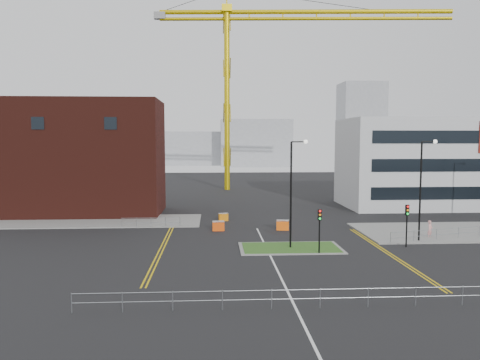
# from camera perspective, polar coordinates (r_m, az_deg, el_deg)

# --- Properties ---
(ground) EXTENTS (200.00, 200.00, 0.00)m
(ground) POSITION_cam_1_polar(r_m,az_deg,el_deg) (32.20, 4.93, -11.64)
(ground) COLOR black
(ground) RESTS_ON ground
(pavement_left) EXTENTS (28.00, 8.00, 0.12)m
(pavement_left) POSITION_cam_1_polar(r_m,az_deg,el_deg) (55.55, -19.51, -4.79)
(pavement_left) COLOR slate
(pavement_left) RESTS_ON ground
(pavement_right) EXTENTS (24.00, 10.00, 0.12)m
(pavement_right) POSITION_cam_1_polar(r_m,az_deg,el_deg) (52.59, 27.17, -5.59)
(pavement_right) COLOR slate
(pavement_right) RESTS_ON ground
(island_kerb) EXTENTS (8.60, 4.60, 0.08)m
(island_kerb) POSITION_cam_1_polar(r_m,az_deg,el_deg) (40.13, 6.16, -8.25)
(island_kerb) COLOR slate
(island_kerb) RESTS_ON ground
(grass_island) EXTENTS (8.00, 4.00, 0.12)m
(grass_island) POSITION_cam_1_polar(r_m,az_deg,el_deg) (40.12, 6.16, -8.22)
(grass_island) COLOR #2A531B
(grass_island) RESTS_ON ground
(brick_building) EXTENTS (24.20, 10.07, 14.24)m
(brick_building) POSITION_cam_1_polar(r_m,az_deg,el_deg) (61.45, -20.79, 2.45)
(brick_building) COLOR #421610
(brick_building) RESTS_ON ground
(office_block) EXTENTS (25.00, 12.20, 12.00)m
(office_block) POSITION_cam_1_polar(r_m,az_deg,el_deg) (69.60, 22.74, 1.95)
(office_block) COLOR #BBBEC1
(office_block) RESTS_ON ground
(tower_crane) EXTENTS (52.95, 4.58, 35.85)m
(tower_crane) POSITION_cam_1_polar(r_m,az_deg,el_deg) (86.97, 2.47, 15.31)
(tower_crane) COLOR #C5A70B
(tower_crane) RESTS_ON ground
(streetlamp_island) EXTENTS (1.46, 0.36, 9.18)m
(streetlamp_island) POSITION_cam_1_polar(r_m,az_deg,el_deg) (39.29, 6.55, -0.59)
(streetlamp_island) COLOR black
(streetlamp_island) RESTS_ON ground
(streetlamp_right_near) EXTENTS (1.46, 0.36, 9.18)m
(streetlamp_right_near) POSITION_cam_1_polar(r_m,az_deg,el_deg) (44.78, 21.41, -0.22)
(streetlamp_right_near) COLOR black
(streetlamp_right_near) RESTS_ON ground
(traffic_light_island) EXTENTS (0.28, 0.33, 3.65)m
(traffic_light_island) POSITION_cam_1_polar(r_m,az_deg,el_deg) (38.06, 9.68, -5.13)
(traffic_light_island) COLOR black
(traffic_light_island) RESTS_ON ground
(traffic_light_right) EXTENTS (0.28, 0.33, 3.65)m
(traffic_light_right) POSITION_cam_1_polar(r_m,az_deg,el_deg) (42.40, 19.69, -4.32)
(traffic_light_right) COLOR black
(traffic_light_right) RESTS_ON ground
(railing_front) EXTENTS (24.05, 0.05, 1.10)m
(railing_front) POSITION_cam_1_polar(r_m,az_deg,el_deg) (26.31, 6.85, -13.70)
(railing_front) COLOR gray
(railing_front) RESTS_ON ground
(railing_left) EXTENTS (6.05, 0.05, 1.10)m
(railing_left) POSITION_cam_1_polar(r_m,az_deg,el_deg) (49.70, -10.80, -4.91)
(railing_left) COLOR gray
(railing_left) RESTS_ON ground
(railing_right) EXTENTS (19.05, 5.05, 1.10)m
(railing_right) POSITION_cam_1_polar(r_m,az_deg,el_deg) (49.59, 27.16, -5.36)
(railing_right) COLOR gray
(railing_right) RESTS_ON ground
(centre_line) EXTENTS (0.15, 30.00, 0.01)m
(centre_line) POSITION_cam_1_polar(r_m,az_deg,el_deg) (34.10, 4.45, -10.68)
(centre_line) COLOR silver
(centre_line) RESTS_ON ground
(yellow_left_a) EXTENTS (0.12, 24.00, 0.01)m
(yellow_left_a) POSITION_cam_1_polar(r_m,az_deg,el_deg) (41.82, -9.49, -7.80)
(yellow_left_a) COLOR gold
(yellow_left_a) RESTS_ON ground
(yellow_left_b) EXTENTS (0.12, 24.00, 0.01)m
(yellow_left_b) POSITION_cam_1_polar(r_m,az_deg,el_deg) (41.78, -9.08, -7.80)
(yellow_left_b) COLOR gold
(yellow_left_b) RESTS_ON ground
(yellow_right_a) EXTENTS (0.12, 20.00, 0.01)m
(yellow_right_a) POSITION_cam_1_polar(r_m,az_deg,el_deg) (40.17, 17.37, -8.49)
(yellow_right_a) COLOR gold
(yellow_right_a) RESTS_ON ground
(yellow_right_b) EXTENTS (0.12, 20.00, 0.01)m
(yellow_right_b) POSITION_cam_1_polar(r_m,az_deg,el_deg) (40.27, 17.78, -8.46)
(yellow_right_b) COLOR gold
(yellow_right_b) RESTS_ON ground
(skyline_a) EXTENTS (18.00, 12.00, 22.00)m
(skyline_a) POSITION_cam_1_polar(r_m,az_deg,el_deg) (154.70, -16.58, 5.42)
(skyline_a) COLOR gray
(skyline_a) RESTS_ON ground
(skyline_b) EXTENTS (24.00, 12.00, 16.00)m
(skyline_b) POSITION_cam_1_polar(r_m,az_deg,el_deg) (161.19, 1.94, 4.53)
(skyline_b) COLOR gray
(skyline_b) RESTS_ON ground
(skyline_c) EXTENTS (14.00, 12.00, 28.00)m
(skyline_c) POSITION_cam_1_polar(r_m,az_deg,el_deg) (163.28, 14.51, 6.48)
(skyline_c) COLOR gray
(skyline_c) RESTS_ON ground
(skyline_d) EXTENTS (30.00, 12.00, 12.00)m
(skyline_d) POSITION_cam_1_polar(r_m,az_deg,el_deg) (170.61, -4.42, 3.87)
(skyline_d) COLOR gray
(skyline_d) RESTS_ON ground
(pedestrian) EXTENTS (0.73, 0.70, 1.68)m
(pedestrian) POSITION_cam_1_polar(r_m,az_deg,el_deg) (47.22, 22.15, -5.60)
(pedestrian) COLOR pink
(pedestrian) RESTS_ON ground
(barrier_left) EXTENTS (1.11, 0.64, 0.89)m
(barrier_left) POSITION_cam_1_polar(r_m,az_deg,el_deg) (53.00, -2.04, -4.50)
(barrier_left) COLOR orange
(barrier_left) RESTS_ON ground
(barrier_mid) EXTENTS (1.21, 0.44, 1.00)m
(barrier_mid) POSITION_cam_1_polar(r_m,az_deg,el_deg) (47.34, -2.65, -5.57)
(barrier_mid) COLOR #EF4E0D
(barrier_mid) RESTS_ON ground
(barrier_right) EXTENTS (1.28, 0.56, 1.04)m
(barrier_right) POSITION_cam_1_polar(r_m,az_deg,el_deg) (47.84, 5.22, -5.45)
(barrier_right) COLOR #FF5F0E
(barrier_right) RESTS_ON ground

